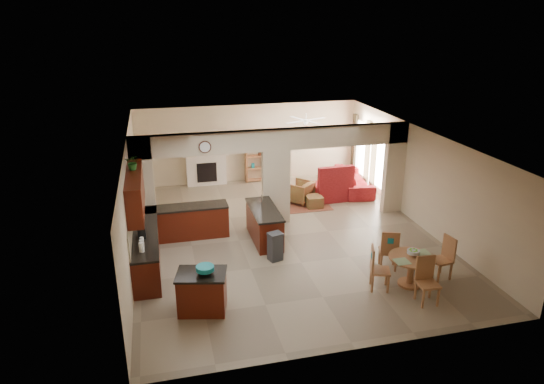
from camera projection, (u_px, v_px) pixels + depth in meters
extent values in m
plane|color=#817259|center=(285.00, 236.00, 13.46)|extent=(10.00, 10.00, 0.00)
plane|color=white|center=(286.00, 137.00, 12.49)|extent=(10.00, 10.00, 0.00)
plane|color=#C0A98C|center=(249.00, 143.00, 17.53)|extent=(8.00, 0.00, 8.00)
plane|color=#C0A98C|center=(360.00, 283.00, 8.41)|extent=(8.00, 0.00, 8.00)
plane|color=#C0A98C|center=(130.00, 201.00, 12.09)|extent=(0.00, 10.00, 10.00)
plane|color=#C0A98C|center=(420.00, 177.00, 13.86)|extent=(0.00, 10.00, 10.00)
cube|color=#C0A98C|center=(143.00, 187.00, 13.06)|extent=(0.60, 0.25, 2.80)
cube|color=#C0A98C|center=(276.00, 187.00, 13.99)|extent=(0.80, 0.25, 2.20)
cube|color=#C0A98C|center=(394.00, 168.00, 14.71)|extent=(0.60, 0.25, 2.80)
cube|color=#C0A98C|center=(276.00, 140.00, 13.51)|extent=(8.00, 0.25, 0.60)
cube|color=#3D1707|center=(146.00, 249.00, 11.76)|extent=(0.60, 3.20, 0.86)
cube|color=black|center=(145.00, 232.00, 11.60)|extent=(0.62, 3.22, 0.05)
cube|color=tan|center=(131.00, 221.00, 11.43)|extent=(0.02, 3.20, 0.55)
cube|color=#3D1707|center=(188.00, 222.00, 13.25)|extent=(2.20, 0.60, 0.86)
cube|color=black|center=(187.00, 207.00, 13.09)|extent=(2.22, 0.62, 0.05)
cube|color=#3D1707|center=(135.00, 192.00, 11.22)|extent=(0.35, 2.40, 0.90)
cube|color=#3D1707|center=(264.00, 225.00, 13.08)|extent=(0.65, 1.80, 0.86)
cube|color=black|center=(264.00, 210.00, 12.93)|extent=(0.70, 1.85, 0.05)
cube|color=silver|center=(272.00, 239.00, 12.31)|extent=(0.58, 0.04, 0.70)
cylinder|color=#452217|center=(205.00, 147.00, 12.94)|extent=(0.34, 0.03, 0.34)
cube|color=brown|center=(303.00, 205.00, 15.64)|extent=(1.60, 1.30, 0.01)
cube|color=beige|center=(206.00, 170.00, 17.33)|extent=(1.40, 0.28, 1.10)
cube|color=black|center=(207.00, 172.00, 17.22)|extent=(0.70, 0.04, 0.70)
cube|color=beige|center=(206.00, 154.00, 17.10)|extent=(1.60, 0.35, 0.10)
cube|color=olive|center=(260.00, 157.00, 17.62)|extent=(1.00, 0.32, 1.80)
cube|color=white|center=(382.00, 162.00, 16.02)|extent=(0.02, 0.90, 1.90)
cube|color=white|center=(362.00, 149.00, 17.57)|extent=(0.02, 0.90, 1.90)
cube|color=white|center=(371.00, 159.00, 16.85)|extent=(0.02, 0.70, 2.10)
cube|color=#44201B|center=(390.00, 167.00, 15.47)|extent=(0.10, 0.28, 2.30)
cube|color=#44201B|center=(374.00, 157.00, 16.56)|extent=(0.10, 0.28, 2.30)
cube|color=#44201B|center=(368.00, 153.00, 17.02)|extent=(0.10, 0.28, 2.30)
cube|color=#44201B|center=(354.00, 145.00, 18.11)|extent=(0.10, 0.28, 2.30)
cylinder|color=white|center=(306.00, 121.00, 15.64)|extent=(1.00, 1.00, 0.10)
cube|color=#3D1707|center=(202.00, 293.00, 9.94)|extent=(1.08, 0.87, 0.82)
cube|color=black|center=(201.00, 274.00, 9.79)|extent=(1.14, 0.93, 0.05)
cylinder|color=#137D88|center=(205.00, 270.00, 9.73)|extent=(0.37, 0.37, 0.17)
cube|color=#2F2F31|center=(275.00, 248.00, 12.03)|extent=(0.38, 0.35, 0.68)
cylinder|color=olive|center=(412.00, 258.00, 10.79)|extent=(1.03, 1.03, 0.04)
cylinder|color=olive|center=(411.00, 271.00, 10.91)|extent=(0.15, 0.15, 0.66)
cylinder|color=olive|center=(409.00, 283.00, 11.02)|extent=(0.53, 0.53, 0.06)
cylinder|color=#5BAD25|center=(413.00, 252.00, 10.83)|extent=(0.28, 0.28, 0.15)
imported|color=maroon|center=(353.00, 180.00, 16.87)|extent=(2.49, 1.24, 0.70)
cube|color=maroon|center=(331.00, 191.00, 16.14)|extent=(1.27, 1.06, 0.49)
imported|color=maroon|center=(300.00, 192.00, 15.77)|extent=(1.08, 1.08, 0.71)
cube|color=maroon|center=(314.00, 201.00, 15.42)|extent=(0.52, 0.52, 0.37)
imported|color=#154612|center=(133.00, 162.00, 11.26)|extent=(0.37, 0.34, 0.37)
cube|color=olive|center=(388.00, 251.00, 11.61)|extent=(0.54, 0.54, 0.05)
cube|color=olive|center=(394.00, 257.00, 11.83)|extent=(0.04, 0.04, 0.44)
cube|color=olive|center=(380.00, 256.00, 11.87)|extent=(0.04, 0.04, 0.44)
cube|color=olive|center=(396.00, 263.00, 11.52)|extent=(0.04, 0.04, 0.44)
cube|color=olive|center=(381.00, 263.00, 11.55)|extent=(0.04, 0.04, 0.44)
cube|color=olive|center=(390.00, 243.00, 11.33)|extent=(0.41, 0.18, 0.55)
cube|color=#137D88|center=(391.00, 241.00, 11.28)|extent=(0.14, 0.06, 0.14)
cube|color=olive|center=(441.00, 261.00, 11.16)|extent=(0.47, 0.47, 0.05)
cube|color=olive|center=(429.00, 267.00, 11.33)|extent=(0.04, 0.04, 0.44)
cube|color=olive|center=(439.00, 274.00, 11.04)|extent=(0.04, 0.04, 0.44)
cube|color=olive|center=(441.00, 265.00, 11.45)|extent=(0.04, 0.04, 0.44)
cube|color=olive|center=(451.00, 271.00, 11.15)|extent=(0.04, 0.04, 0.44)
cube|color=olive|center=(449.00, 247.00, 11.12)|extent=(0.10, 0.42, 0.55)
cube|color=#137D88|center=(450.00, 245.00, 11.11)|extent=(0.03, 0.14, 0.14)
cube|color=olive|center=(428.00, 284.00, 10.18)|extent=(0.44, 0.44, 0.05)
cube|color=olive|center=(423.00, 299.00, 10.08)|extent=(0.04, 0.04, 0.44)
cube|color=olive|center=(438.00, 297.00, 10.14)|extent=(0.04, 0.04, 0.44)
cube|color=olive|center=(416.00, 290.00, 10.39)|extent=(0.04, 0.04, 0.44)
cube|color=olive|center=(430.00, 289.00, 10.45)|extent=(0.04, 0.04, 0.44)
cube|color=olive|center=(425.00, 267.00, 10.25)|extent=(0.42, 0.06, 0.55)
cube|color=#137D88|center=(425.00, 264.00, 10.25)|extent=(0.14, 0.02, 0.14)
cube|color=olive|center=(380.00, 271.00, 10.72)|extent=(0.54, 0.54, 0.05)
cube|color=olive|center=(388.00, 284.00, 10.62)|extent=(0.04, 0.04, 0.44)
cube|color=olive|center=(386.00, 276.00, 10.94)|extent=(0.04, 0.04, 0.44)
cube|color=olive|center=(372.00, 283.00, 10.65)|extent=(0.04, 0.04, 0.44)
cube|color=olive|center=(371.00, 276.00, 10.97)|extent=(0.04, 0.04, 0.44)
cube|color=olive|center=(372.00, 258.00, 10.63)|extent=(0.18, 0.41, 0.55)
cube|color=#137D88|center=(372.00, 255.00, 10.61)|extent=(0.06, 0.14, 0.14)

